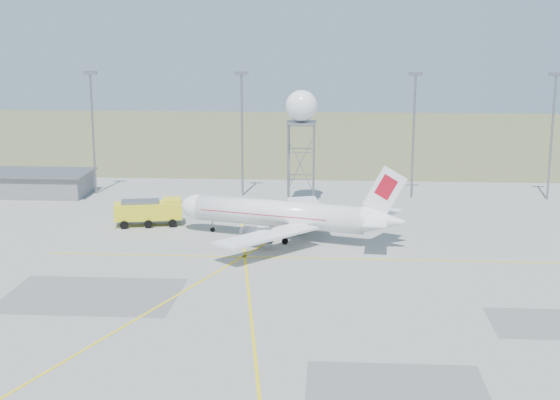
{
  "coord_description": "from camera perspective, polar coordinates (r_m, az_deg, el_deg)",
  "views": [
    {
      "loc": [
        4.72,
        -60.82,
        27.21
      ],
      "look_at": [
        -2.0,
        40.0,
        4.99
      ],
      "focal_mm": 50.0,
      "sensor_mm": 36.0,
      "label": 1
    }
  ],
  "objects": [
    {
      "name": "mast_b",
      "position": [
        128.57,
        -2.8,
        5.63
      ],
      "size": [
        2.2,
        0.5,
        20.5
      ],
      "color": "slate",
      "rests_on": "ground"
    },
    {
      "name": "fire_truck",
      "position": [
        111.59,
        -9.48,
        -0.93
      ],
      "size": [
        9.86,
        5.31,
        3.77
      ],
      "rotation": [
        0.0,
        0.0,
        0.21
      ],
      "color": "yellow",
      "rests_on": "ground"
    },
    {
      "name": "mast_c",
      "position": [
        128.41,
        9.76,
        5.45
      ],
      "size": [
        2.2,
        0.5,
        20.5
      ],
      "color": "slate",
      "rests_on": "ground"
    },
    {
      "name": "mast_a",
      "position": [
        133.76,
        -13.56,
        5.56
      ],
      "size": [
        2.2,
        0.5,
        20.5
      ],
      "color": "slate",
      "rests_on": "ground"
    },
    {
      "name": "mast_d",
      "position": [
        132.5,
        19.31,
        5.15
      ],
      "size": [
        2.2,
        0.5,
        20.5
      ],
      "color": "slate",
      "rests_on": "ground"
    },
    {
      "name": "airliner_main",
      "position": [
        102.72,
        0.2,
        -1.08
      ],
      "size": [
        30.81,
        29.2,
        10.65
      ],
      "rotation": [
        0.0,
        0.0,
        2.85
      ],
      "color": "white",
      "rests_on": "ground"
    },
    {
      "name": "grass_strip",
      "position": [
        202.71,
        2.45,
        4.68
      ],
      "size": [
        400.0,
        120.0,
        0.03
      ],
      "primitive_type": "cube",
      "color": "#4D5C32",
      "rests_on": "ground"
    },
    {
      "name": "ground",
      "position": [
        66.8,
        -0.59,
        -11.63
      ],
      "size": [
        400.0,
        400.0,
        0.0
      ],
      "primitive_type": "plane",
      "color": "#9D9E98",
      "rests_on": "ground"
    },
    {
      "name": "radar_tower",
      "position": [
        122.52,
        1.56,
        4.37
      ],
      "size": [
        4.97,
        4.97,
        17.99
      ],
      "color": "slate",
      "rests_on": "ground"
    },
    {
      "name": "building_grey",
      "position": [
        136.71,
        -17.59,
        1.18
      ],
      "size": [
        19.0,
        10.0,
        3.9
      ],
      "color": "gray",
      "rests_on": "ground"
    }
  ]
}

